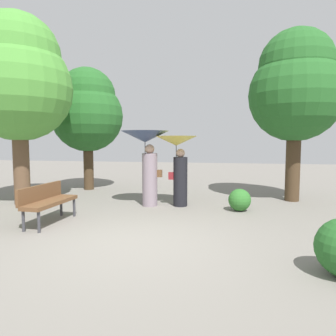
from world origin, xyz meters
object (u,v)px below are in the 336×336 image
tree_near_left (87,110)px  person_left (147,150)px  tree_near_right (296,87)px  tree_mid_left (18,78)px  park_bench (47,200)px  person_right (178,156)px

tree_near_left → person_left: bearing=-40.3°
tree_near_left → tree_near_right: size_ratio=0.88×
person_left → tree_mid_left: bearing=88.2°
person_left → tree_near_right: bearing=-78.6°
person_left → tree_near_right: tree_near_right is taller
park_bench → tree_mid_left: 3.92m
park_bench → tree_mid_left: tree_mid_left is taller
tree_near_right → tree_mid_left: (-7.57, -1.88, 0.15)m
person_right → tree_near_left: 4.55m
person_left → tree_mid_left: size_ratio=0.39×
tree_near_left → park_bench: bearing=-75.7°
person_left → park_bench: size_ratio=1.35×
tree_mid_left → park_bench: bearing=-43.2°
person_right → tree_mid_left: size_ratio=0.36×
person_left → tree_near_right: size_ratio=0.41×
tree_near_left → tree_mid_left: tree_mid_left is taller
park_bench → tree_near_left: size_ratio=0.35×
tree_near_right → tree_near_left: bearing=172.4°
park_bench → tree_mid_left: bearing=48.6°
park_bench → tree_mid_left: size_ratio=0.29×
person_right → tree_near_right: bearing=-75.9°
tree_mid_left → tree_near_left: bearing=75.9°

